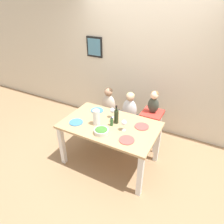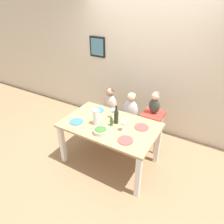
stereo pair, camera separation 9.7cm
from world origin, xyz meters
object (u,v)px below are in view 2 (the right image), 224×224
chair_right_highchair (152,121)px  dinner_plate_back_right (141,127)px  wine_glass_near (123,123)px  person_child_left (110,101)px  dinner_plate_front_right (125,140)px  person_child_center (131,106)px  chair_far_left (110,116)px  wine_bottle (116,116)px  dinner_plate_back_left (98,110)px  chair_far_center (130,122)px  paper_towel_roll (96,117)px  dinner_plate_front_left (76,122)px  salad_bowl_large (101,131)px  person_baby_right (155,102)px  wine_glass_far (113,111)px

chair_right_highchair → dinner_plate_back_right: bearing=-89.3°
chair_right_highchair → wine_glass_near: 0.81m
person_child_left → dinner_plate_front_right: person_child_left is taller
person_child_center → dinner_plate_front_right: size_ratio=2.44×
person_child_center → dinner_plate_front_right: 0.99m
dinner_plate_back_right → dinner_plate_front_right: 0.40m
chair_far_left → wine_bottle: 0.89m
person_child_center → wine_bottle: size_ratio=1.75×
dinner_plate_back_left → dinner_plate_back_right: size_ratio=1.00×
wine_bottle → dinner_plate_back_left: bearing=158.8°
person_child_left → wine_bottle: size_ratio=1.75×
chair_far_center → dinner_plate_front_right: (0.36, -0.92, 0.35)m
paper_towel_roll → dinner_plate_back_right: paper_towel_roll is taller
wine_bottle → dinner_plate_front_left: 0.62m
person_child_left → salad_bowl_large: size_ratio=2.46×
chair_far_center → chair_right_highchair: (0.42, 0.00, 0.17)m
dinner_plate_back_right → dinner_plate_front_right: bearing=-98.9°
person_baby_right → dinner_plate_back_right: bearing=-89.3°
wine_bottle → wine_glass_near: wine_bottle is taller
dinner_plate_front_left → dinner_plate_front_right: size_ratio=1.00×
paper_towel_roll → wine_glass_far: (0.11, 0.29, 0.00)m
chair_far_center → wine_glass_near: 0.90m
wine_bottle → dinner_plate_back_left: wine_bottle is taller
person_child_left → chair_right_highchair: bearing=-0.1°
salad_bowl_large → dinner_plate_back_right: salad_bowl_large is taller
chair_right_highchair → dinner_plate_front_left: bearing=-135.8°
chair_right_highchair → dinner_plate_front_left: size_ratio=3.41×
wine_glass_near → dinner_plate_front_right: wine_glass_near is taller
wine_glass_far → dinner_plate_front_right: 0.63m
person_child_left → wine_glass_far: person_child_left is taller
person_child_center → person_baby_right: bearing=0.1°
person_baby_right → wine_glass_near: bearing=-104.7°
person_baby_right → wine_bottle: size_ratio=1.31×
chair_far_left → dinner_plate_front_right: size_ratio=2.24×
chair_far_left → dinner_plate_front_left: 0.96m
wine_bottle → dinner_plate_front_right: size_ratio=1.40×
chair_right_highchair → salad_bowl_large: (-0.44, -0.94, 0.21)m
chair_far_left → paper_towel_roll: 0.94m
person_child_left → dinner_plate_front_right: 1.22m
chair_far_left → dinner_plate_back_right: bearing=-31.7°
chair_right_highchair → dinner_plate_front_right: (-0.06, -0.92, 0.18)m
wine_glass_near → salad_bowl_large: 0.33m
wine_bottle → dinner_plate_front_left: bearing=-152.0°
person_baby_right → dinner_plate_front_right: 0.95m
salad_bowl_large → chair_right_highchair: bearing=65.2°
person_child_center → chair_right_highchair: bearing=-0.1°
chair_right_highchair → person_baby_right: bearing=90.0°
person_child_center → wine_glass_near: (0.23, -0.73, 0.14)m
paper_towel_roll → dinner_plate_front_right: paper_towel_roll is taller
chair_far_left → chair_right_highchair: 0.86m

